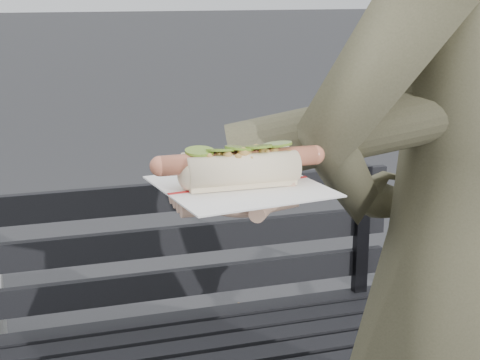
# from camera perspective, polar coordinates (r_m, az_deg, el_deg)

# --- Properties ---
(park_bench) EXTENTS (1.50, 0.44, 0.88)m
(park_bench) POSITION_cam_1_polar(r_m,az_deg,el_deg) (2.01, -7.19, -11.00)
(park_bench) COLOR black
(park_bench) RESTS_ON ground
(person) EXTENTS (0.75, 0.58, 1.84)m
(person) POSITION_cam_1_polar(r_m,az_deg,el_deg) (1.27, 17.11, -7.99)
(person) COLOR #42412C
(person) RESTS_ON ground
(held_hotdog) EXTENTS (0.64, 0.32, 0.20)m
(held_hotdog) POSITION_cam_1_polar(r_m,az_deg,el_deg) (1.04, 9.51, 3.58)
(held_hotdog) COLOR #42412C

